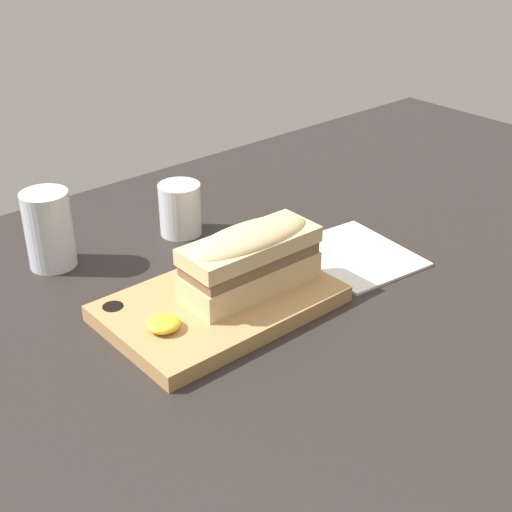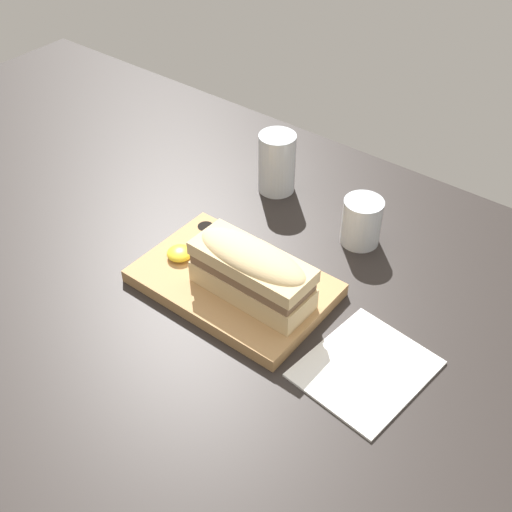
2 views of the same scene
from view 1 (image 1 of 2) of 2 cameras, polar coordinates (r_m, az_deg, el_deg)
The scene contains 7 objects.
dining_table at distance 88.79cm, azimuth -1.20°, elevation -5.99°, with size 190.83×99.16×2.00cm.
serving_board at distance 90.49cm, azimuth -2.79°, elevation -3.74°, with size 28.72×18.66×2.16cm.
sandwich at distance 89.16cm, azimuth -0.46°, elevation -0.00°, with size 18.31×7.47×8.61cm.
mustard_dollop at distance 83.78cm, azimuth -7.42°, elevation -5.38°, with size 3.98×3.98×1.59cm.
water_glass at distance 102.93cm, azimuth -16.19°, elevation 1.68°, with size 6.60×6.60×11.06cm.
wine_glass at distance 109.06cm, azimuth -6.08°, elevation 3.62°, with size 6.42×6.42×7.99cm.
napkin at distance 104.18cm, azimuth 7.93°, elevation 0.09°, with size 16.16×18.42×0.40cm.
Camera 1 is at (-46.45, -56.62, 51.21)cm, focal length 50.00 mm.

